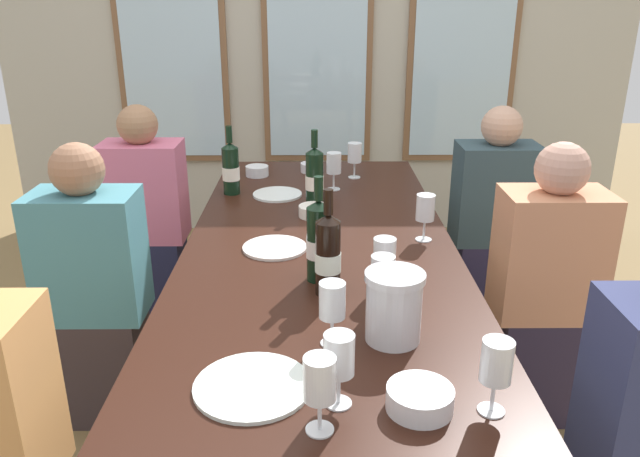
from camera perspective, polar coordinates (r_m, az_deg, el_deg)
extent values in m
plane|color=olive|center=(2.60, 0.01, -16.89)|extent=(12.00, 12.00, 0.00)
cube|color=#B6B29F|center=(4.23, -0.25, 18.91)|extent=(4.17, 0.06, 2.90)
cube|color=brown|center=(4.29, -13.74, 18.38)|extent=(0.72, 0.03, 1.88)
cube|color=silver|center=(4.27, -13.79, 18.37)|extent=(0.64, 0.01, 1.80)
cube|color=brown|center=(4.19, -0.25, 18.89)|extent=(0.72, 0.03, 1.88)
cube|color=silver|center=(4.17, -0.25, 18.88)|extent=(0.64, 0.01, 1.80)
cube|color=brown|center=(4.30, 13.23, 18.43)|extent=(0.72, 0.03, 1.88)
cube|color=silver|center=(4.28, 13.28, 18.42)|extent=(0.64, 0.01, 1.80)
cube|color=black|center=(2.23, 0.01, -2.09)|extent=(0.97, 2.40, 0.04)
cube|color=black|center=(3.42, -6.71, -0.62)|extent=(0.07, 0.07, 0.70)
cube|color=black|center=(3.42, 6.41, -0.58)|extent=(0.07, 0.07, 0.70)
cylinder|color=white|center=(1.47, -6.23, -14.20)|extent=(0.27, 0.27, 0.01)
cylinder|color=white|center=(2.20, -4.19, -1.76)|extent=(0.23, 0.23, 0.01)
cylinder|color=white|center=(2.79, -3.94, 3.15)|extent=(0.22, 0.22, 0.01)
cylinder|color=silver|center=(1.62, 6.79, -7.47)|extent=(0.14, 0.14, 0.17)
cylinder|color=silver|center=(1.58, 6.93, -4.43)|extent=(0.16, 0.16, 0.02)
cylinder|color=black|center=(1.84, 0.74, -2.76)|extent=(0.07, 0.07, 0.23)
cone|color=black|center=(1.79, 0.76, 0.96)|extent=(0.07, 0.07, 0.02)
cylinder|color=black|center=(1.77, 0.77, 2.47)|extent=(0.03, 0.03, 0.08)
cylinder|color=white|center=(1.84, 0.74, -3.09)|extent=(0.08, 0.08, 0.06)
cylinder|color=black|center=(1.92, -0.13, -1.47)|extent=(0.07, 0.07, 0.24)
cone|color=black|center=(1.88, -0.13, 2.25)|extent=(0.07, 0.07, 0.02)
cylinder|color=black|center=(1.86, -0.13, 3.70)|extent=(0.03, 0.03, 0.08)
cylinder|color=silver|center=(1.93, -0.13, -1.80)|extent=(0.08, 0.08, 0.06)
cylinder|color=black|center=(2.81, -8.20, 5.26)|extent=(0.07, 0.07, 0.21)
cone|color=black|center=(2.78, -8.32, 7.58)|extent=(0.07, 0.07, 0.02)
cylinder|color=black|center=(2.77, -8.38, 8.58)|extent=(0.03, 0.03, 0.08)
cylinder|color=white|center=(2.82, -8.19, 5.05)|extent=(0.08, 0.08, 0.06)
cylinder|color=black|center=(2.62, -0.50, 4.52)|extent=(0.07, 0.07, 0.23)
cone|color=black|center=(2.59, -0.51, 7.20)|extent=(0.07, 0.07, 0.02)
cylinder|color=black|center=(2.58, -0.52, 8.27)|extent=(0.03, 0.03, 0.08)
cylinder|color=#F4E4D0|center=(2.62, -0.50, 4.28)|extent=(0.08, 0.08, 0.06)
cylinder|color=white|center=(2.52, -0.55, 1.62)|extent=(0.13, 0.13, 0.04)
cylinder|color=white|center=(1.41, 9.17, -15.22)|extent=(0.15, 0.15, 0.05)
cylinder|color=white|center=(3.16, -0.80, 5.65)|extent=(0.11, 0.11, 0.05)
cylinder|color=white|center=(3.10, -5.81, 5.30)|extent=(0.11, 0.11, 0.05)
cylinder|color=white|center=(3.07, 3.17, 4.73)|extent=(0.06, 0.06, 0.00)
cylinder|color=white|center=(3.06, 3.18, 5.45)|extent=(0.01, 0.01, 0.07)
cylinder|color=white|center=(3.03, 3.21, 6.99)|extent=(0.07, 0.07, 0.09)
cylinder|color=white|center=(2.87, 1.27, 3.65)|extent=(0.06, 0.06, 0.00)
cylinder|color=white|center=(2.86, 1.27, 4.41)|extent=(0.01, 0.01, 0.07)
cylinder|color=white|center=(2.84, 1.29, 6.05)|extent=(0.07, 0.07, 0.09)
cylinder|color=white|center=(2.31, 9.50, -1.00)|extent=(0.06, 0.06, 0.00)
cylinder|color=white|center=(2.29, 9.56, -0.09)|extent=(0.01, 0.01, 0.07)
cylinder|color=white|center=(2.27, 9.68, 1.92)|extent=(0.07, 0.07, 0.09)
cylinder|color=white|center=(1.42, 1.71, -15.76)|extent=(0.06, 0.06, 0.00)
cylinder|color=white|center=(1.40, 1.72, -14.46)|extent=(0.01, 0.01, 0.07)
cylinder|color=white|center=(1.35, 1.76, -11.51)|extent=(0.07, 0.07, 0.09)
cylinder|color=#590C19|center=(1.37, 1.75, -12.76)|extent=(0.06, 0.06, 0.02)
cylinder|color=white|center=(1.35, -0.02, -18.01)|extent=(0.06, 0.06, 0.00)
cylinder|color=white|center=(1.32, -0.02, -16.68)|extent=(0.01, 0.01, 0.07)
cylinder|color=white|center=(1.28, -0.02, -13.64)|extent=(0.07, 0.07, 0.09)
cylinder|color=beige|center=(1.29, -0.02, -14.58)|extent=(0.06, 0.06, 0.04)
cylinder|color=white|center=(1.45, 15.46, -15.83)|extent=(0.06, 0.06, 0.00)
cylinder|color=white|center=(1.42, 15.62, -14.55)|extent=(0.01, 0.01, 0.07)
cylinder|color=white|center=(1.38, 15.96, -11.65)|extent=(0.07, 0.07, 0.09)
cylinder|color=white|center=(1.63, 1.10, -10.51)|extent=(0.06, 0.06, 0.00)
cylinder|color=white|center=(1.61, 1.11, -9.30)|extent=(0.01, 0.01, 0.07)
cylinder|color=white|center=(1.57, 1.13, -6.61)|extent=(0.07, 0.07, 0.09)
cylinder|color=#590C19|center=(1.58, 1.13, -7.48)|extent=(0.06, 0.06, 0.04)
cylinder|color=white|center=(1.78, 5.65, -7.64)|extent=(0.06, 0.06, 0.00)
cylinder|color=white|center=(1.76, 5.70, -6.51)|extent=(0.01, 0.01, 0.07)
cylinder|color=white|center=(1.73, 5.80, -4.01)|extent=(0.07, 0.07, 0.09)
cylinder|color=beige|center=(1.74, 5.76, -4.81)|extent=(0.06, 0.06, 0.04)
cylinder|color=white|center=(1.90, 5.82, -5.77)|extent=(0.06, 0.06, 0.00)
cylinder|color=white|center=(1.88, 5.86, -4.69)|extent=(0.01, 0.01, 0.07)
cylinder|color=white|center=(1.85, 5.96, -2.31)|extent=(0.07, 0.07, 0.09)
cylinder|color=maroon|center=(1.86, 5.92, -3.27)|extent=(0.06, 0.06, 0.02)
cube|color=#392E30|center=(2.63, -19.19, -11.69)|extent=(0.32, 0.24, 0.45)
cube|color=teal|center=(2.42, -20.47, -2.33)|extent=(0.38, 0.24, 0.48)
sphere|color=#9D6C4F|center=(2.32, -21.47, 5.08)|extent=(0.19, 0.19, 0.19)
cube|color=#2E2537|center=(2.64, 19.13, -11.59)|extent=(0.32, 0.24, 0.45)
cube|color=tan|center=(2.43, 20.41, -2.25)|extent=(0.38, 0.24, 0.48)
sphere|color=tan|center=(2.33, 21.40, 5.14)|extent=(0.19, 0.19, 0.19)
cube|color=#232441|center=(3.29, -15.07, -4.43)|extent=(0.32, 0.24, 0.45)
cube|color=#DE6C8D|center=(3.13, -15.86, 3.31)|extent=(0.38, 0.24, 0.48)
sphere|color=#9F7250|center=(3.05, -16.46, 9.14)|extent=(0.19, 0.19, 0.19)
cube|color=#292543|center=(3.26, 15.01, -4.69)|extent=(0.32, 0.24, 0.45)
cube|color=#31474F|center=(3.10, 15.80, 3.12)|extent=(0.38, 0.24, 0.48)
sphere|color=tan|center=(3.02, 16.40, 9.01)|extent=(0.19, 0.19, 0.19)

